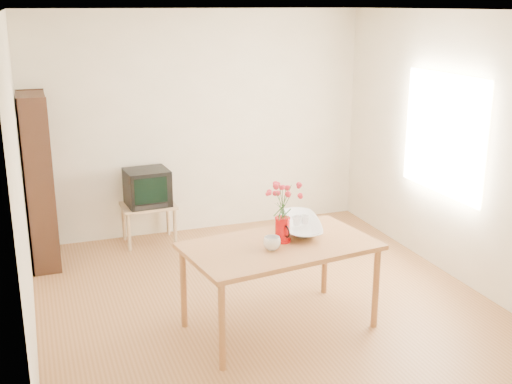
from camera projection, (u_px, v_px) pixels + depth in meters
name	position (u px, v px, depth m)	size (l,w,h in m)	color
room	(271.00, 167.00, 5.50)	(4.50, 4.50, 4.50)	brown
table	(280.00, 252.00, 5.29)	(1.66, 1.09, 0.75)	#985F34
tv_stand	(148.00, 211.00, 7.29)	(0.60, 0.45, 0.46)	tan
bookshelf	(39.00, 187.00, 6.59)	(0.28, 0.70, 1.80)	black
pitcher	(282.00, 230.00, 5.30)	(0.14, 0.22, 0.21)	#BC0B0B
flowers	(283.00, 199.00, 5.22)	(0.24, 0.24, 0.34)	#CC3041
mug	(272.00, 243.00, 5.13)	(0.14, 0.14, 0.11)	white
bowl	(301.00, 204.00, 5.55)	(0.49, 0.49, 0.46)	white
teacup_a	(297.00, 209.00, 5.55)	(0.07, 0.07, 0.07)	white
teacup_b	(305.00, 208.00, 5.59)	(0.07, 0.07, 0.06)	white
television	(147.00, 187.00, 7.22)	(0.50, 0.47, 0.41)	black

